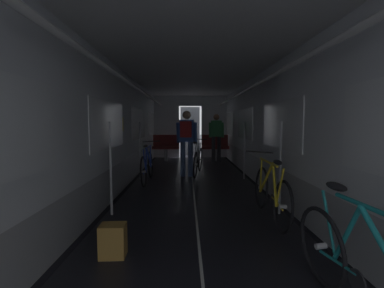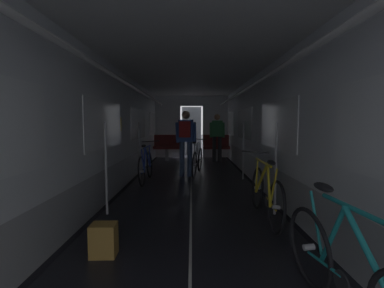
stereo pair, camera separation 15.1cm
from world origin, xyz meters
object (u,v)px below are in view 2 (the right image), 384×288
Objects in this scene: bench_seat_far_left at (168,145)px; person_standing_near_bench at (218,134)px; bicycle_yellow at (266,193)px; bench_seat_far_right at (217,145)px; person_cyclist_aisle at (186,137)px; bicycle_teal at (349,274)px; bicycle_silver_in_aisle at (198,160)px; bicycle_blue at (147,166)px; backpack_on_floor at (104,240)px.

bench_seat_far_left is 1.89m from person_standing_near_bench.
bicycle_yellow is (1.97, -6.20, -0.18)m from bench_seat_far_left.
person_cyclist_aisle is at bearing -108.99° from bench_seat_far_right.
bicycle_teal is at bearing -77.23° from person_cyclist_aisle.
person_cyclist_aisle reaches higher than bicycle_silver_in_aisle.
person_standing_near_bench is at bearing -11.79° from bench_seat_far_left.
bicycle_silver_in_aisle is at bearing 37.18° from bicycle_blue.
bench_seat_far_right is at bearing 90.41° from person_standing_near_bench.
bench_seat_far_right reaches higher than bicycle_blue.
bench_seat_far_left is 0.58× the size of bicycle_yellow.
person_standing_near_bench is (1.96, 3.31, 0.59)m from bicycle_blue.
bench_seat_far_right is at bearing 76.14° from backpack_on_floor.
person_cyclist_aisle is at bearing -111.50° from person_standing_near_bench.
person_cyclist_aisle is (-1.04, -3.03, 0.45)m from bench_seat_far_right.
bicycle_silver_in_aisle is at bearing -107.29° from person_standing_near_bench.
backpack_on_floor is (0.16, -3.60, -0.21)m from bicycle_blue.
bicycle_blue is (-2.13, 2.52, 0.00)m from bicycle_yellow.
person_standing_near_bench reaches higher than bicycle_teal.
bicycle_blue is 1.00× the size of person_cyclist_aisle.
bicycle_teal is 2.21m from backpack_on_floor.
person_standing_near_bench is 7.19m from backpack_on_floor.
bench_seat_far_left reaches higher than bicycle_teal.
bench_seat_far_right is at bearing 61.98° from bicycle_blue.
bench_seat_far_left is at bearing 111.07° from bicycle_silver_in_aisle.
bench_seat_far_left is 2.89× the size of backpack_on_floor.
bicycle_teal is at bearing -88.90° from person_standing_near_bench.
bench_seat_far_right is at bearing 71.01° from person_cyclist_aisle.
bench_seat_far_left is 0.58× the size of bicycle_teal.
bench_seat_far_right is 0.59× the size of bicycle_silver_in_aisle.
bicycle_blue is at bearing -118.02° from bench_seat_far_right.
bench_seat_far_left is 0.58× the size of bicycle_blue.
bench_seat_far_left is at bearing 104.07° from person_cyclist_aisle.
bicycle_yellow is 3.30m from bicycle_blue.
bicycle_yellow is 3.56m from bicycle_silver_in_aisle.
bench_seat_far_right is 8.31m from bicycle_teal.
backpack_on_floor is at bearing -104.60° from person_standing_near_bench.
person_cyclist_aisle reaches higher than bicycle_yellow.
bicycle_blue is 3.89m from person_standing_near_bench.
bicycle_blue is at bearing -92.47° from bench_seat_far_left.
bicycle_teal is (1.95, -8.31, -0.18)m from bench_seat_far_left.
bench_seat_far_left is 7.30m from backpack_on_floor.
bicycle_yellow is at bearing -69.12° from person_cyclist_aisle.
bicycle_teal is (-0.01, -2.11, 0.00)m from bicycle_yellow.
person_standing_near_bench is at bearing 75.40° from backpack_on_floor.
bench_seat_far_right is 6.20m from bicycle_yellow.
person_standing_near_bench is at bearing -89.59° from bench_seat_far_right.
person_cyclist_aisle is at bearing 35.54° from bicycle_blue.
bench_seat_far_right is 0.55m from person_standing_near_bench.
person_cyclist_aisle reaches higher than bicycle_teal.
bench_seat_far_left is 0.58× the size of person_standing_near_bench.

